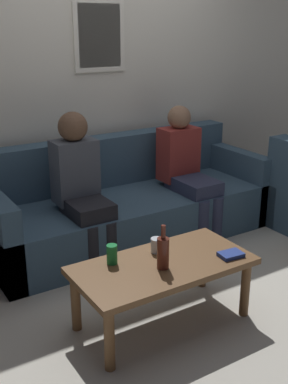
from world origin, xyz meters
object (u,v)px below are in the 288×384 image
at_px(wine_bottle, 163,252).
at_px(drinking_glass, 157,245).
at_px(coffee_table, 163,271).
at_px(couch_main, 127,205).
at_px(person_left, 81,183).
at_px(person_right, 186,167).

xyz_separation_m(wine_bottle, drinking_glass, (0.09, 0.20, -0.06)).
distance_m(coffee_table, drinking_glass, 0.18).
bearing_deg(couch_main, drinking_glass, -111.01).
xyz_separation_m(coffee_table, drinking_glass, (0.05, 0.14, 0.11)).
relative_size(couch_main, coffee_table, 2.24).
bearing_deg(wine_bottle, person_left, 89.93).
xyz_separation_m(person_left, person_right, (1.03, 0.01, -0.04)).
xyz_separation_m(couch_main, coffee_table, (-0.48, -1.26, 0.07)).
relative_size(couch_main, person_left, 2.11).
bearing_deg(coffee_table, person_right, 47.80).
distance_m(couch_main, drinking_glass, 1.21).
relative_size(drinking_glass, person_left, 0.08).
relative_size(coffee_table, person_left, 0.95).
bearing_deg(person_left, couch_main, 19.28).
distance_m(couch_main, person_right, 0.62).
distance_m(person_left, person_right, 1.03).
bearing_deg(wine_bottle, coffee_table, 54.61).
relative_size(person_left, person_right, 1.04).
bearing_deg(drinking_glass, coffee_table, -108.52).
height_order(couch_main, person_right, person_right).
distance_m(couch_main, coffee_table, 1.35).
xyz_separation_m(couch_main, person_right, (0.51, -0.17, 0.31)).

